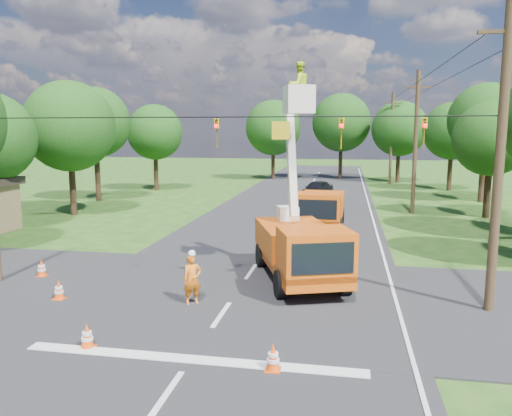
% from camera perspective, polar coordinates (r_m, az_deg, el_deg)
% --- Properties ---
extents(ground, '(140.00, 140.00, 0.00)m').
position_cam_1_polar(ground, '(35.42, 4.03, -0.69)').
color(ground, '#204615').
rests_on(ground, ground).
extents(road_main, '(12.00, 100.00, 0.06)m').
position_cam_1_polar(road_main, '(35.42, 4.03, -0.69)').
color(road_main, black).
rests_on(road_main, ground).
extents(road_cross, '(56.00, 10.00, 0.07)m').
position_cam_1_polar(road_cross, '(18.12, -2.39, -9.98)').
color(road_cross, black).
rests_on(road_cross, ground).
extents(stop_bar, '(9.00, 0.45, 0.02)m').
position_cam_1_polar(stop_bar, '(13.47, -7.49, -16.94)').
color(stop_bar, silver).
rests_on(stop_bar, ground).
extents(edge_line, '(0.12, 90.00, 0.02)m').
position_cam_1_polar(edge_line, '(35.26, 13.11, -0.94)').
color(edge_line, silver).
rests_on(edge_line, ground).
extents(bucket_truck, '(4.46, 7.05, 8.44)m').
position_cam_1_polar(bucket_truck, '(19.43, 5.06, -3.28)').
color(bucket_truck, '#C45B0D').
rests_on(bucket_truck, ground).
extents(second_truck, '(2.70, 6.57, 2.44)m').
position_cam_1_polar(second_truck, '(29.87, 7.46, -0.05)').
color(second_truck, '#C45B0D').
rests_on(second_truck, ground).
extents(ground_worker, '(0.76, 0.70, 1.75)m').
position_cam_1_polar(ground_worker, '(17.13, -7.29, -8.10)').
color(ground_worker, orange).
rests_on(ground_worker, ground).
extents(distant_car, '(3.10, 4.77, 1.51)m').
position_cam_1_polar(distant_car, '(44.16, 6.98, 2.15)').
color(distant_car, black).
rests_on(distant_car, ground).
extents(traffic_cone_0, '(0.38, 0.38, 0.71)m').
position_cam_1_polar(traffic_cone_0, '(14.61, -18.75, -13.69)').
color(traffic_cone_0, '#FF4D0D').
rests_on(traffic_cone_0, ground).
extents(traffic_cone_1, '(0.38, 0.38, 0.71)m').
position_cam_1_polar(traffic_cone_1, '(12.71, 1.96, -16.72)').
color(traffic_cone_1, '#FF4D0D').
rests_on(traffic_cone_1, ground).
extents(traffic_cone_2, '(0.38, 0.38, 0.71)m').
position_cam_1_polar(traffic_cone_2, '(22.84, 1.42, -5.06)').
color(traffic_cone_2, '#FF4D0D').
rests_on(traffic_cone_2, ground).
extents(traffic_cone_3, '(0.38, 0.38, 0.71)m').
position_cam_1_polar(traffic_cone_3, '(26.01, 5.08, -3.37)').
color(traffic_cone_3, '#FF4D0D').
rests_on(traffic_cone_3, ground).
extents(traffic_cone_4, '(0.38, 0.38, 0.71)m').
position_cam_1_polar(traffic_cone_4, '(18.87, -21.60, -8.70)').
color(traffic_cone_4, '#FF4D0D').
rests_on(traffic_cone_4, ground).
extents(traffic_cone_5, '(0.38, 0.38, 0.71)m').
position_cam_1_polar(traffic_cone_5, '(22.01, -23.30, -6.33)').
color(traffic_cone_5, '#FF4D0D').
rests_on(traffic_cone_5, ground).
extents(pole_right_near, '(1.80, 0.30, 10.00)m').
position_cam_1_polar(pole_right_near, '(17.39, 26.11, 5.52)').
color(pole_right_near, '#4C3823').
rests_on(pole_right_near, ground).
extents(pole_right_mid, '(1.80, 0.30, 10.00)m').
position_cam_1_polar(pole_right_mid, '(37.03, 17.77, 7.27)').
color(pole_right_mid, '#4C3823').
rests_on(pole_right_mid, ground).
extents(pole_right_far, '(1.80, 0.30, 10.00)m').
position_cam_1_polar(pole_right_far, '(56.92, 15.22, 7.78)').
color(pole_right_far, '#4C3823').
rests_on(pole_right_far, ground).
extents(signal_span, '(18.00, 0.29, 1.07)m').
position_cam_1_polar(signal_span, '(16.80, 4.99, 8.93)').
color(signal_span, black).
rests_on(signal_span, ground).
extents(tree_left_d, '(6.20, 6.20, 9.24)m').
position_cam_1_polar(tree_left_d, '(36.89, -20.56, 8.71)').
color(tree_left_d, '#382616').
rests_on(tree_left_d, ground).
extents(tree_left_e, '(5.80, 5.80, 9.41)m').
position_cam_1_polar(tree_left_e, '(43.88, -17.91, 9.25)').
color(tree_left_e, '#382616').
rests_on(tree_left_e, ground).
extents(tree_left_f, '(5.40, 5.40, 8.40)m').
position_cam_1_polar(tree_left_f, '(50.30, -11.49, 8.47)').
color(tree_left_f, '#382616').
rests_on(tree_left_f, ground).
extents(tree_right_c, '(5.00, 5.00, 7.83)m').
position_cam_1_polar(tree_right_c, '(36.94, 25.28, 7.17)').
color(tree_right_c, '#382616').
rests_on(tree_right_c, ground).
extents(tree_right_d, '(6.00, 6.00, 9.70)m').
position_cam_1_polar(tree_right_d, '(45.09, 24.78, 9.09)').
color(tree_right_d, '#382616').
rests_on(tree_right_d, ground).
extents(tree_right_e, '(5.60, 5.60, 8.63)m').
position_cam_1_polar(tree_right_e, '(52.68, 21.51, 8.19)').
color(tree_right_e, '#382616').
rests_on(tree_right_e, ground).
extents(tree_far_a, '(6.60, 6.60, 9.50)m').
position_cam_1_polar(tree_far_a, '(60.37, 1.98, 9.15)').
color(tree_far_a, '#382616').
rests_on(tree_far_a, ground).
extents(tree_far_b, '(7.00, 7.00, 10.32)m').
position_cam_1_polar(tree_far_b, '(61.74, 9.73, 9.60)').
color(tree_far_b, '#382616').
rests_on(tree_far_b, ground).
extents(tree_far_c, '(6.20, 6.20, 9.18)m').
position_cam_1_polar(tree_far_c, '(59.00, 16.07, 8.70)').
color(tree_far_c, '#382616').
rests_on(tree_far_c, ground).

